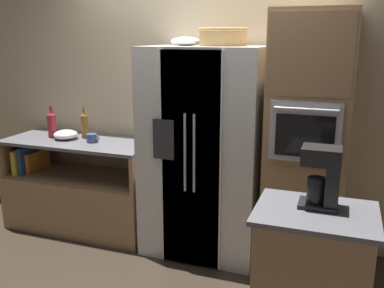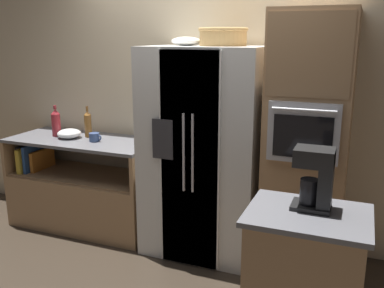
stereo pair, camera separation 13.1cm
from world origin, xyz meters
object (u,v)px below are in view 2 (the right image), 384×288
Objects in this scene: wall_oven at (308,146)px; bottle_short at (56,122)px; coffee_maker at (318,176)px; mixing_bowl at (69,134)px; mug at (95,137)px; wicker_basket at (223,36)px; bottle_tall at (88,124)px; fruit_bowl at (186,41)px; refrigerator at (205,153)px.

wall_oven is 6.67× the size of bottle_short.
mixing_bowl is at bearing 157.44° from coffee_maker.
bottle_short is at bearing 173.90° from mug.
wicker_basket is 1.92m from bottle_short.
fruit_bowl is at bearing -4.84° from bottle_tall.
wall_oven is 8.99× the size of mixing_bowl.
mug is (-1.97, -0.03, -0.10)m from wall_oven.
wall_oven is at bearing -3.08° from wicker_basket.
wicker_basket is 1.81m from mixing_bowl.
refrigerator is at bearing -5.43° from bottle_tall.
mug is (0.48, -0.05, -0.10)m from bottle_short.
wall_oven is at bearing -2.76° from bottle_tall.
mug is 0.31m from mixing_bowl.
refrigerator is 0.87m from wall_oven.
fruit_bowl is (-0.31, -0.03, -0.04)m from wicker_basket.
mixing_bowl is (-0.31, 0.03, 0.00)m from mug.
fruit_bowl is 1.07× the size of mixing_bowl.
wicker_basket is 0.32m from fruit_bowl.
wicker_basket is at bearing 130.21° from coffee_maker.
fruit_bowl is (-0.18, 0.03, 0.93)m from refrigerator.
bottle_tall is (-1.10, 0.09, -0.80)m from fruit_bowl.
mug is 0.56× the size of mixing_bowl.
wicker_basket is at bearing 23.72° from refrigerator.
refrigerator is at bearing -0.40° from mixing_bowl.
bottle_short is 2.83m from coffee_maker.
wall_oven is at bearing -0.42° from bottle_short.
wicker_basket is 1.56m from mug.
bottle_short is at bearing 158.28° from coffee_maker.
wall_oven is 5.94× the size of coffee_maker.
mug is at bearing -6.10° from bottle_short.
refrigerator is 5.15× the size of coffee_maker.
coffee_maker reaches higher than bottle_tall.
wicker_basket reaches higher than coffee_maker.
fruit_bowl is 1.90× the size of mug.
refrigerator reaches higher than bottle_short.
fruit_bowl is at bearing 139.45° from coffee_maker.
wicker_basket is at bearing -2.59° from bottle_tall.
fruit_bowl reaches higher than mixing_bowl.
wall_oven is at bearing -0.54° from fruit_bowl.
fruit_bowl reaches higher than refrigerator.
mixing_bowl is (0.17, -0.03, -0.09)m from bottle_short.
fruit_bowl is 1.75m from coffee_maker.
fruit_bowl is 0.71× the size of coffee_maker.
mug is (-1.11, -0.02, 0.04)m from refrigerator.
refrigerator is 4.45× the size of wicker_basket.
coffee_maker is (2.63, -1.05, 0.09)m from bottle_short.
refrigerator reaches higher than mug.
wicker_basket reaches higher than mixing_bowl.
refrigerator reaches higher than mixing_bowl.
refrigerator is 0.95m from fruit_bowl.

